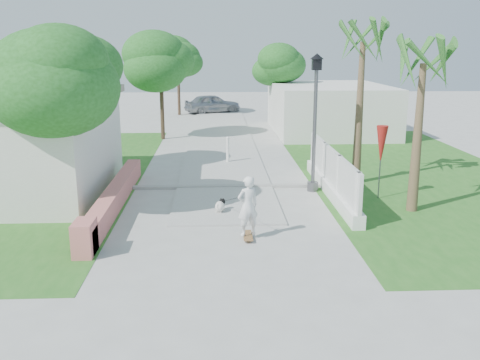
{
  "coord_description": "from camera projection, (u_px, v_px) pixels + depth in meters",
  "views": [
    {
      "loc": [
        -0.28,
        -11.44,
        4.65
      ],
      "look_at": [
        0.37,
        2.7,
        1.1
      ],
      "focal_mm": 40.0,
      "sensor_mm": 36.0,
      "label": 1
    }
  ],
  "objects": [
    {
      "name": "bollard",
      "position": [
        228.0,
        149.0,
        21.78
      ],
      "size": [
        0.14,
        0.14,
        1.09
      ],
      "color": "white",
      "rests_on": "ground"
    },
    {
      "name": "grass_left",
      "position": [
        34.0,
        176.0,
        19.66
      ],
      "size": [
        8.0,
        20.0,
        0.01
      ],
      "primitive_type": "cube",
      "color": "#29651F",
      "rests_on": "ground"
    },
    {
      "name": "path_strip",
      "position": [
        220.0,
        127.0,
        31.6
      ],
      "size": [
        3.2,
        36.0,
        0.06
      ],
      "primitive_type": "cube",
      "color": "#B7B7B2",
      "rests_on": "ground"
    },
    {
      "name": "ground",
      "position": [
        229.0,
        255.0,
        12.22
      ],
      "size": [
        90.0,
        90.0,
        0.0
      ],
      "primitive_type": "plane",
      "color": "#B7B7B2",
      "rests_on": "ground"
    },
    {
      "name": "patio_umbrella",
      "position": [
        381.0,
        146.0,
        16.39
      ],
      "size": [
        0.36,
        0.36,
        2.3
      ],
      "color": "#59595E",
      "rests_on": "ground"
    },
    {
      "name": "lattice_fence",
      "position": [
        331.0,
        178.0,
        17.09
      ],
      "size": [
        0.35,
        7.0,
        1.5
      ],
      "color": "white",
      "rests_on": "ground"
    },
    {
      "name": "palm_near",
      "position": [
        423.0,
        72.0,
        14.6
      ],
      "size": [
        1.8,
        1.8,
        4.7
      ],
      "color": "brown",
      "rests_on": "ground"
    },
    {
      "name": "grass_right",
      "position": [
        408.0,
        172.0,
        20.29
      ],
      "size": [
        8.0,
        20.0,
        0.01
      ],
      "primitive_type": "cube",
      "color": "#29651F",
      "rests_on": "ground"
    },
    {
      "name": "parked_car",
      "position": [
        212.0,
        104.0,
        38.18
      ],
      "size": [
        4.25,
        2.94,
        1.34
      ],
      "primitive_type": "imported",
      "rotation": [
        0.0,
        0.0,
        1.95
      ],
      "color": "#95989C",
      "rests_on": "ground"
    },
    {
      "name": "building_right",
      "position": [
        329.0,
        108.0,
        29.62
      ],
      "size": [
        6.0,
        8.0,
        2.6
      ],
      "primitive_type": "cube",
      "color": "silver",
      "rests_on": "ground"
    },
    {
      "name": "pink_wall",
      "position": [
        112.0,
        201.0,
        15.44
      ],
      "size": [
        0.45,
        8.2,
        0.8
      ],
      "color": "#D36C6C",
      "rests_on": "ground"
    },
    {
      "name": "palm_far",
      "position": [
        363.0,
        51.0,
        17.64
      ],
      "size": [
        1.8,
        1.8,
        5.3
      ],
      "color": "brown",
      "rests_on": "ground"
    },
    {
      "name": "dog",
      "position": [
        220.0,
        206.0,
        15.27
      ],
      "size": [
        0.41,
        0.58,
        0.41
      ],
      "rotation": [
        0.0,
        0.0,
        -0.36
      ],
      "color": "silver",
      "rests_on": "ground"
    },
    {
      "name": "street_lamp",
      "position": [
        315.0,
        118.0,
        17.09
      ],
      "size": [
        0.44,
        0.44,
        4.44
      ],
      "color": "#59595E",
      "rests_on": "ground"
    },
    {
      "name": "tree_left_mid",
      "position": [
        72.0,
        79.0,
        19.35
      ],
      "size": [
        3.2,
        3.2,
        4.85
      ],
      "color": "#4C3826",
      "rests_on": "ground"
    },
    {
      "name": "tree_left_near",
      "position": [
        55.0,
        79.0,
        13.98
      ],
      "size": [
        3.6,
        3.6,
        5.28
      ],
      "color": "#4C3826",
      "rests_on": "ground"
    },
    {
      "name": "tree_path_right",
      "position": [
        275.0,
        67.0,
        30.88
      ],
      "size": [
        3.0,
        3.0,
        4.79
      ],
      "color": "#4C3826",
      "rests_on": "ground"
    },
    {
      "name": "curb",
      "position": [
        225.0,
        187.0,
        18.03
      ],
      "size": [
        6.5,
        0.25,
        0.1
      ],
      "primitive_type": "cube",
      "color": "#999993",
      "rests_on": "ground"
    },
    {
      "name": "skateboarder",
      "position": [
        234.0,
        201.0,
        13.92
      ],
      "size": [
        1.0,
        2.71,
        1.6
      ],
      "rotation": [
        0.0,
        0.0,
        3.54
      ],
      "color": "olive",
      "rests_on": "ground"
    },
    {
      "name": "tree_path_left",
      "position": [
        161.0,
        63.0,
        26.65
      ],
      "size": [
        3.4,
        3.4,
        5.23
      ],
      "color": "#4C3826",
      "rests_on": "ground"
    },
    {
      "name": "tree_path_far",
      "position": [
        178.0,
        59.0,
        36.35
      ],
      "size": [
        3.2,
        3.2,
        5.17
      ],
      "color": "#4C3826",
      "rests_on": "ground"
    }
  ]
}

